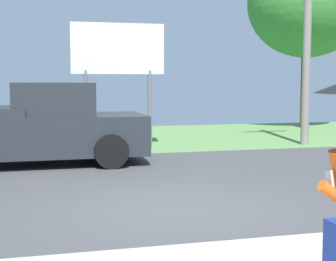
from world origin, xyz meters
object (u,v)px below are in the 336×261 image
(roadside_billboard, at_px, (118,58))
(tree_left_far, at_px, (307,3))
(utility_pole, at_px, (307,38))
(pickup_truck, at_px, (32,127))

(roadside_billboard, bearing_deg, tree_left_far, 29.21)
(utility_pole, xyz_separation_m, roadside_billboard, (-5.60, 0.36, -0.64))
(pickup_truck, bearing_deg, utility_pole, 11.04)
(roadside_billboard, xyz_separation_m, tree_left_far, (8.42, 4.71, 2.43))
(utility_pole, height_order, tree_left_far, tree_left_far)
(pickup_truck, xyz_separation_m, utility_pole, (7.95, 1.79, 2.31))
(pickup_truck, height_order, utility_pole, utility_pole)
(tree_left_far, bearing_deg, pickup_truck, -147.53)
(utility_pole, xyz_separation_m, tree_left_far, (2.83, 5.07, 1.80))
(utility_pole, bearing_deg, tree_left_far, 60.85)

